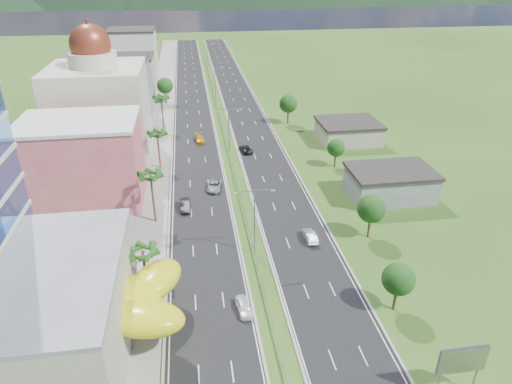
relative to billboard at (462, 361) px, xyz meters
name	(u,v)px	position (x,y,z in m)	size (l,w,h in m)	color
ground	(265,296)	(-17.00, 18.00, -4.42)	(500.00, 500.00, 0.00)	#2D5119
road_left	(193,107)	(-24.50, 108.00, -4.40)	(11.00, 260.00, 0.04)	black
road_right	(241,105)	(-9.50, 108.00, -4.40)	(11.00, 260.00, 0.04)	black
sidewalk_left	(161,108)	(-34.00, 108.00, -4.36)	(7.00, 260.00, 0.12)	gray
median_guardrail	(222,122)	(-17.00, 89.99, -3.80)	(0.10, 216.06, 0.76)	gray
streetlight_median_b	(254,215)	(-17.00, 28.00, 2.33)	(6.04, 0.25, 11.00)	gray
streetlight_median_c	(229,127)	(-17.00, 68.00, 2.33)	(6.04, 0.25, 11.00)	gray
streetlight_median_d	(215,80)	(-17.00, 113.00, 2.33)	(6.04, 0.25, 11.00)	gray
streetlight_median_e	(207,54)	(-17.00, 158.00, 2.33)	(6.04, 0.25, 11.00)	gray
lime_canopy	(102,301)	(-37.00, 14.00, 0.57)	(18.00, 15.00, 7.40)	#D0CA14
pink_shophouse	(84,163)	(-45.00, 50.00, 3.08)	(20.00, 15.00, 15.00)	#C6515B
domed_building	(100,106)	(-45.00, 73.00, 6.93)	(20.00, 20.00, 28.70)	beige
midrise_grey	(120,92)	(-44.00, 98.00, 3.58)	(16.00, 15.00, 16.00)	slate
midrise_beige	(129,79)	(-44.00, 120.00, 2.08)	(16.00, 15.00, 13.00)	#A19C85
midrise_white	(134,57)	(-44.00, 143.00, 4.58)	(16.00, 15.00, 18.00)	silver
billboard	(462,361)	(0.00, 0.00, 0.00)	(5.20, 0.35, 6.20)	gray
shed_near	(390,184)	(11.00, 43.00, -1.92)	(15.00, 10.00, 5.00)	slate
shed_far	(348,132)	(13.00, 73.00, -2.22)	(14.00, 12.00, 4.40)	#A19C85
palm_tree_b	(143,254)	(-32.50, 20.00, 2.64)	(3.60, 3.60, 8.10)	#47301C
palm_tree_c	(151,177)	(-32.50, 40.00, 4.08)	(3.60, 3.60, 9.60)	#47301C
palm_tree_d	(157,135)	(-32.50, 63.00, 3.12)	(3.60, 3.60, 8.60)	#47301C
palm_tree_e	(161,99)	(-32.50, 88.00, 3.89)	(3.60, 3.60, 9.40)	#47301C
leafy_tree_lfar	(165,86)	(-32.50, 113.00, 1.16)	(4.90, 4.90, 8.05)	#47301C
leafy_tree_ra	(399,279)	(-1.00, 13.00, 0.35)	(4.20, 4.20, 6.90)	#47301C
leafy_tree_rb	(371,209)	(2.00, 30.00, 0.76)	(4.55, 4.55, 7.47)	#47301C
leafy_tree_rc	(336,148)	(5.00, 58.00, -0.05)	(3.85, 3.85, 6.33)	#47301C
leafy_tree_rd	(288,104)	(1.00, 88.00, 1.16)	(4.90, 4.90, 8.05)	#47301C
mountain_ridge	(250,3)	(43.00, 468.00, -4.42)	(860.00, 140.00, 90.00)	black
car_white_near_left	(244,307)	(-20.20, 15.38, -3.66)	(1.70, 4.22, 1.44)	white
car_dark_left	(185,205)	(-27.41, 43.62, -3.58)	(1.69, 4.86, 1.60)	black
car_silver_mid_left	(214,186)	(-21.61, 50.87, -3.63)	(2.50, 5.42, 1.51)	#929398
car_yellow_far_left	(200,139)	(-23.44, 77.59, -3.63)	(2.11, 5.19, 1.51)	gold
car_silver_right	(310,236)	(-7.67, 30.39, -3.62)	(1.60, 4.60, 1.52)	#B6B7BE
car_dark_far_right	(246,149)	(-13.05, 69.34, -3.70)	(2.28, 4.94, 1.37)	black
motorcycle	(173,290)	(-29.30, 20.12, -3.71)	(0.64, 2.11, 1.35)	black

